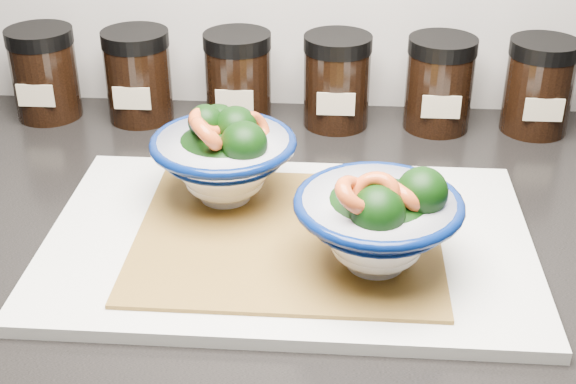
# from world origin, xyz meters

# --- Properties ---
(countertop) EXTENTS (3.50, 0.60, 0.04)m
(countertop) POSITION_xyz_m (0.00, 1.45, 0.88)
(countertop) COLOR black
(countertop) RESTS_ON cabinet
(cutting_board) EXTENTS (0.45, 0.30, 0.01)m
(cutting_board) POSITION_xyz_m (-0.06, 1.41, 0.91)
(cutting_board) COLOR silver
(cutting_board) RESTS_ON countertop
(bamboo_mat) EXTENTS (0.28, 0.24, 0.00)m
(bamboo_mat) POSITION_xyz_m (-0.06, 1.41, 0.91)
(bamboo_mat) COLOR #A97F32
(bamboo_mat) RESTS_ON cutting_board
(bowl_left) EXTENTS (0.14, 0.14, 0.10)m
(bowl_left) POSITION_xyz_m (-0.13, 1.47, 0.96)
(bowl_left) COLOR white
(bowl_left) RESTS_ON bamboo_mat
(bowl_right) EXTENTS (0.14, 0.14, 0.11)m
(bowl_right) POSITION_xyz_m (0.02, 1.36, 0.96)
(bowl_right) COLOR white
(bowl_right) RESTS_ON bamboo_mat
(spice_jar_a) EXTENTS (0.08, 0.08, 0.11)m
(spice_jar_a) POSITION_xyz_m (-0.39, 1.69, 0.96)
(spice_jar_a) COLOR black
(spice_jar_a) RESTS_ON countertop
(spice_jar_b) EXTENTS (0.08, 0.08, 0.11)m
(spice_jar_b) POSITION_xyz_m (-0.27, 1.69, 0.96)
(spice_jar_b) COLOR black
(spice_jar_b) RESTS_ON countertop
(spice_jar_c) EXTENTS (0.08, 0.08, 0.11)m
(spice_jar_c) POSITION_xyz_m (-0.15, 1.69, 0.96)
(spice_jar_c) COLOR black
(spice_jar_c) RESTS_ON countertop
(spice_jar_d) EXTENTS (0.08, 0.08, 0.11)m
(spice_jar_d) POSITION_xyz_m (-0.03, 1.69, 0.96)
(spice_jar_d) COLOR black
(spice_jar_d) RESTS_ON countertop
(spice_jar_e) EXTENTS (0.08, 0.08, 0.11)m
(spice_jar_e) POSITION_xyz_m (0.10, 1.69, 0.96)
(spice_jar_e) COLOR black
(spice_jar_e) RESTS_ON countertop
(spice_jar_f) EXTENTS (0.08, 0.08, 0.11)m
(spice_jar_f) POSITION_xyz_m (0.21, 1.69, 0.96)
(spice_jar_f) COLOR black
(spice_jar_f) RESTS_ON countertop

